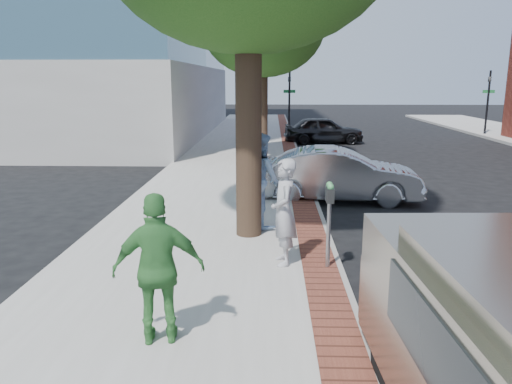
{
  "coord_description": "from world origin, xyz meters",
  "views": [
    {
      "loc": [
        -0.15,
        -8.0,
        3.29
      ],
      "look_at": [
        -0.43,
        1.22,
        1.2
      ],
      "focal_mm": 35.0,
      "sensor_mm": 36.0,
      "label": 1
    }
  ],
  "objects_px": {
    "person_gray": "(284,212)",
    "person_officer": "(260,180)",
    "parking_meter": "(329,207)",
    "bg_car": "(324,130)",
    "sedan_silver": "(338,175)",
    "person_green": "(159,269)"
  },
  "relations": [
    {
      "from": "person_gray",
      "to": "person_officer",
      "type": "relative_size",
      "value": 0.89
    },
    {
      "from": "parking_meter",
      "to": "bg_car",
      "type": "distance_m",
      "value": 18.3
    },
    {
      "from": "sedan_silver",
      "to": "bg_car",
      "type": "height_order",
      "value": "sedan_silver"
    },
    {
      "from": "bg_car",
      "to": "person_officer",
      "type": "bearing_deg",
      "value": 165.58
    },
    {
      "from": "person_gray",
      "to": "bg_car",
      "type": "bearing_deg",
      "value": 165.21
    },
    {
      "from": "parking_meter",
      "to": "person_officer",
      "type": "distance_m",
      "value": 2.72
    },
    {
      "from": "parking_meter",
      "to": "bg_car",
      "type": "relative_size",
      "value": 0.36
    },
    {
      "from": "person_officer",
      "to": "person_green",
      "type": "bearing_deg",
      "value": 132.12
    },
    {
      "from": "person_officer",
      "to": "bg_car",
      "type": "height_order",
      "value": "person_officer"
    },
    {
      "from": "person_officer",
      "to": "person_green",
      "type": "xyz_separation_m",
      "value": [
        -1.08,
        -4.97,
        -0.1
      ]
    },
    {
      "from": "person_officer",
      "to": "person_gray",
      "type": "bearing_deg",
      "value": 156.09
    },
    {
      "from": "person_green",
      "to": "sedan_silver",
      "type": "distance_m",
      "value": 8.55
    },
    {
      "from": "person_gray",
      "to": "person_green",
      "type": "xyz_separation_m",
      "value": [
        -1.55,
        -2.69,
        0.01
      ]
    },
    {
      "from": "sedan_silver",
      "to": "bg_car",
      "type": "distance_m",
      "value": 12.84
    },
    {
      "from": "bg_car",
      "to": "person_gray",
      "type": "bearing_deg",
      "value": 168.36
    },
    {
      "from": "person_officer",
      "to": "person_green",
      "type": "relative_size",
      "value": 1.11
    },
    {
      "from": "person_gray",
      "to": "person_officer",
      "type": "height_order",
      "value": "person_officer"
    },
    {
      "from": "parking_meter",
      "to": "person_officer",
      "type": "relative_size",
      "value": 0.72
    },
    {
      "from": "parking_meter",
      "to": "person_green",
      "type": "bearing_deg",
      "value": -132.27
    },
    {
      "from": "person_officer",
      "to": "person_green",
      "type": "distance_m",
      "value": 5.08
    },
    {
      "from": "parking_meter",
      "to": "person_gray",
      "type": "xyz_separation_m",
      "value": [
        -0.75,
        0.16,
        -0.13
      ]
    },
    {
      "from": "parking_meter",
      "to": "person_gray",
      "type": "distance_m",
      "value": 0.78
    }
  ]
}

